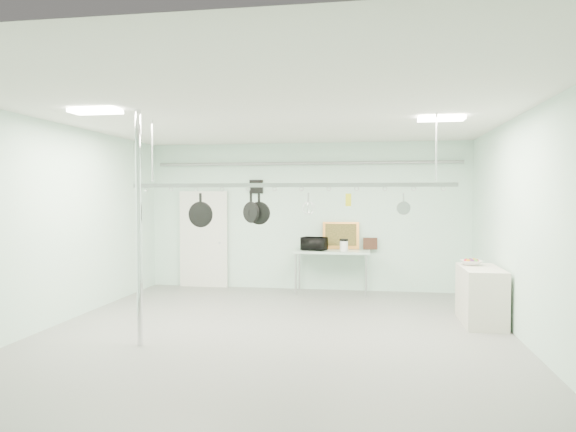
% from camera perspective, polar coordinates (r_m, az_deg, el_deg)
% --- Properties ---
extents(floor, '(8.00, 8.00, 0.00)m').
position_cam_1_polar(floor, '(7.54, -1.92, -13.47)').
color(floor, gray).
rests_on(floor, ground).
extents(ceiling, '(7.00, 8.00, 0.02)m').
position_cam_1_polar(ceiling, '(7.35, -1.95, 11.23)').
color(ceiling, silver).
rests_on(ceiling, back_wall).
extents(back_wall, '(7.00, 0.02, 3.20)m').
position_cam_1_polar(back_wall, '(11.21, 1.97, -0.03)').
color(back_wall, silver).
rests_on(back_wall, floor).
extents(right_wall, '(0.02, 8.00, 3.20)m').
position_cam_1_polar(right_wall, '(7.44, 25.48, -1.37)').
color(right_wall, silver).
rests_on(right_wall, floor).
extents(door, '(1.10, 0.10, 2.20)m').
position_cam_1_polar(door, '(11.71, -9.32, -2.67)').
color(door, silver).
rests_on(door, floor).
extents(wall_vent, '(0.30, 0.04, 0.30)m').
position_cam_1_polar(wall_vent, '(11.37, -3.56, 3.27)').
color(wall_vent, black).
rests_on(wall_vent, back_wall).
extents(conduit_pipe, '(6.60, 0.07, 0.07)m').
position_cam_1_polar(conduit_pipe, '(11.14, 1.92, 5.87)').
color(conduit_pipe, gray).
rests_on(conduit_pipe, back_wall).
extents(chrome_pole, '(0.08, 0.08, 3.20)m').
position_cam_1_polar(chrome_pole, '(7.23, -16.21, -1.34)').
color(chrome_pole, silver).
rests_on(chrome_pole, floor).
extents(prep_table, '(1.60, 0.70, 0.91)m').
position_cam_1_polar(prep_table, '(10.82, 4.87, -4.20)').
color(prep_table, '#A6C3B0').
rests_on(prep_table, floor).
extents(side_cabinet, '(0.60, 1.20, 0.90)m').
position_cam_1_polar(side_cabinet, '(8.85, 20.64, -8.27)').
color(side_cabinet, beige).
rests_on(side_cabinet, floor).
extents(pot_rack, '(4.80, 0.06, 1.00)m').
position_cam_1_polar(pot_rack, '(7.52, -0.00, 3.67)').
color(pot_rack, '#B7B7BC').
rests_on(pot_rack, ceiling).
extents(light_panel_left, '(0.65, 0.30, 0.05)m').
position_cam_1_polar(light_panel_left, '(7.36, -20.61, 10.85)').
color(light_panel_left, white).
rests_on(light_panel_left, ceiling).
extents(light_panel_right, '(0.65, 0.30, 0.05)m').
position_cam_1_polar(light_panel_right, '(7.87, 16.65, 10.32)').
color(light_panel_right, white).
rests_on(light_panel_right, ceiling).
extents(microwave, '(0.57, 0.46, 0.28)m').
position_cam_1_polar(microwave, '(10.78, 2.94, -3.09)').
color(microwave, black).
rests_on(microwave, prep_table).
extents(coffee_canister, '(0.21, 0.21, 0.21)m').
position_cam_1_polar(coffee_canister, '(10.66, 6.23, -3.33)').
color(coffee_canister, silver).
rests_on(coffee_canister, prep_table).
extents(painting_large, '(0.79, 0.18, 0.58)m').
position_cam_1_polar(painting_large, '(11.07, 5.90, -2.17)').
color(painting_large, orange).
rests_on(painting_large, prep_table).
extents(painting_small, '(0.30, 0.10, 0.25)m').
position_cam_1_polar(painting_small, '(11.07, 9.12, -3.05)').
color(painting_small, '#381E13').
rests_on(painting_small, prep_table).
extents(fruit_bowl, '(0.35, 0.35, 0.08)m').
position_cam_1_polar(fruit_bowl, '(9.00, 19.69, -4.91)').
color(fruit_bowl, silver).
rests_on(fruit_bowl, side_cabinet).
extents(skillet_left, '(0.39, 0.09, 0.51)m').
position_cam_1_polar(skillet_left, '(7.85, -9.70, 0.66)').
color(skillet_left, black).
rests_on(skillet_left, pot_rack).
extents(skillet_mid, '(0.30, 0.21, 0.43)m').
position_cam_1_polar(skillet_mid, '(7.63, -4.13, 0.94)').
color(skillet_mid, black).
rests_on(skillet_mid, pot_rack).
extents(skillet_right, '(0.34, 0.08, 0.45)m').
position_cam_1_polar(skillet_right, '(7.60, -3.24, 0.85)').
color(skillet_right, black).
rests_on(skillet_right, pot_rack).
extents(whisk, '(0.20, 0.20, 0.31)m').
position_cam_1_polar(whisk, '(7.48, 2.27, 1.40)').
color(whisk, '#ACABB0').
rests_on(whisk, pot_rack).
extents(grater, '(0.08, 0.02, 0.20)m').
position_cam_1_polar(grater, '(7.43, 6.72, 1.79)').
color(grater, yellow).
rests_on(grater, pot_rack).
extents(saucepan, '(0.22, 0.16, 0.33)m').
position_cam_1_polar(saucepan, '(7.44, 12.71, 1.27)').
color(saucepan, '#ADAEB2').
rests_on(saucepan, pot_rack).
extents(fruit_cluster, '(0.24, 0.24, 0.09)m').
position_cam_1_polar(fruit_cluster, '(8.99, 19.69, -4.66)').
color(fruit_cluster, maroon).
rests_on(fruit_cluster, fruit_bowl).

